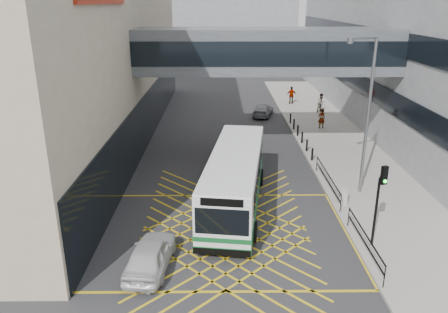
{
  "coord_description": "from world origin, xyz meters",
  "views": [
    {
      "loc": [
        -0.21,
        -18.8,
        10.72
      ],
      "look_at": [
        0.0,
        4.0,
        2.6
      ],
      "focal_mm": 35.0,
      "sensor_mm": 36.0,
      "label": 1
    }
  ],
  "objects_px": {
    "traffic_light": "(380,195)",
    "litter_bin": "(344,197)",
    "pedestrian_a": "(321,118)",
    "car_white": "(150,254)",
    "pedestrian_b": "(321,103)",
    "street_lamp": "(366,108)",
    "car_silver": "(263,110)",
    "bus": "(235,178)",
    "car_dark": "(233,146)",
    "pedestrian_c": "(291,95)"
  },
  "relations": [
    {
      "from": "car_dark",
      "to": "car_silver",
      "type": "height_order",
      "value": "car_dark"
    },
    {
      "from": "bus",
      "to": "car_dark",
      "type": "relative_size",
      "value": 2.3
    },
    {
      "from": "bus",
      "to": "car_silver",
      "type": "bearing_deg",
      "value": 88.07
    },
    {
      "from": "pedestrian_c",
      "to": "pedestrian_b",
      "type": "bearing_deg",
      "value": 120.6
    },
    {
      "from": "bus",
      "to": "litter_bin",
      "type": "bearing_deg",
      "value": 5.88
    },
    {
      "from": "street_lamp",
      "to": "car_white",
      "type": "bearing_deg",
      "value": -170.68
    },
    {
      "from": "bus",
      "to": "street_lamp",
      "type": "height_order",
      "value": "street_lamp"
    },
    {
      "from": "litter_bin",
      "to": "pedestrian_a",
      "type": "distance_m",
      "value": 15.45
    },
    {
      "from": "pedestrian_b",
      "to": "car_silver",
      "type": "bearing_deg",
      "value": 156.57
    },
    {
      "from": "car_white",
      "to": "car_silver",
      "type": "xyz_separation_m",
      "value": [
        7.19,
        26.2,
        -0.07
      ]
    },
    {
      "from": "car_white",
      "to": "traffic_light",
      "type": "distance_m",
      "value": 10.27
    },
    {
      "from": "car_silver",
      "to": "pedestrian_a",
      "type": "height_order",
      "value": "pedestrian_a"
    },
    {
      "from": "car_dark",
      "to": "pedestrian_b",
      "type": "height_order",
      "value": "pedestrian_b"
    },
    {
      "from": "traffic_light",
      "to": "litter_bin",
      "type": "bearing_deg",
      "value": 70.45
    },
    {
      "from": "bus",
      "to": "pedestrian_b",
      "type": "relative_size",
      "value": 6.06
    },
    {
      "from": "traffic_light",
      "to": "pedestrian_a",
      "type": "xyz_separation_m",
      "value": [
        1.89,
        19.66,
        -1.69
      ]
    },
    {
      "from": "pedestrian_c",
      "to": "street_lamp",
      "type": "bearing_deg",
      "value": 89.41
    },
    {
      "from": "traffic_light",
      "to": "litter_bin",
      "type": "xyz_separation_m",
      "value": [
        -0.23,
        4.36,
        -2.12
      ]
    },
    {
      "from": "traffic_light",
      "to": "street_lamp",
      "type": "relative_size",
      "value": 0.45
    },
    {
      "from": "car_silver",
      "to": "traffic_light",
      "type": "xyz_separation_m",
      "value": [
        2.77,
        -24.72,
        2.09
      ]
    },
    {
      "from": "car_silver",
      "to": "pedestrian_a",
      "type": "xyz_separation_m",
      "value": [
        4.66,
        -5.06,
        0.41
      ]
    },
    {
      "from": "car_dark",
      "to": "traffic_light",
      "type": "bearing_deg",
      "value": 124.8
    },
    {
      "from": "pedestrian_a",
      "to": "car_silver",
      "type": "bearing_deg",
      "value": -56.81
    },
    {
      "from": "pedestrian_a",
      "to": "pedestrian_c",
      "type": "distance_m",
      "value": 9.82
    },
    {
      "from": "pedestrian_a",
      "to": "pedestrian_b",
      "type": "xyz_separation_m",
      "value": [
        1.27,
        5.88,
        0.07
      ]
    },
    {
      "from": "car_white",
      "to": "pedestrian_c",
      "type": "xyz_separation_m",
      "value": [
        10.73,
        30.9,
        0.4
      ]
    },
    {
      "from": "bus",
      "to": "pedestrian_a",
      "type": "bearing_deg",
      "value": 69.56
    },
    {
      "from": "pedestrian_a",
      "to": "car_white",
      "type": "bearing_deg",
      "value": 51.29
    },
    {
      "from": "street_lamp",
      "to": "traffic_light",
      "type": "bearing_deg",
      "value": -124.37
    },
    {
      "from": "traffic_light",
      "to": "litter_bin",
      "type": "height_order",
      "value": "traffic_light"
    },
    {
      "from": "traffic_light",
      "to": "pedestrian_a",
      "type": "bearing_deg",
      "value": 61.99
    },
    {
      "from": "car_white",
      "to": "car_silver",
      "type": "relative_size",
      "value": 1.08
    },
    {
      "from": "street_lamp",
      "to": "litter_bin",
      "type": "bearing_deg",
      "value": -152.89
    },
    {
      "from": "car_dark",
      "to": "pedestrian_c",
      "type": "height_order",
      "value": "pedestrian_c"
    },
    {
      "from": "car_dark",
      "to": "pedestrian_a",
      "type": "height_order",
      "value": "pedestrian_a"
    },
    {
      "from": "litter_bin",
      "to": "pedestrian_b",
      "type": "relative_size",
      "value": 0.46
    },
    {
      "from": "litter_bin",
      "to": "pedestrian_c",
      "type": "xyz_separation_m",
      "value": [
        0.99,
        25.05,
        0.5
      ]
    },
    {
      "from": "street_lamp",
      "to": "litter_bin",
      "type": "relative_size",
      "value": 10.13
    },
    {
      "from": "litter_bin",
      "to": "car_white",
      "type": "bearing_deg",
      "value": -149.01
    },
    {
      "from": "traffic_light",
      "to": "litter_bin",
      "type": "relative_size",
      "value": 4.51
    },
    {
      "from": "car_silver",
      "to": "traffic_light",
      "type": "distance_m",
      "value": 24.96
    },
    {
      "from": "street_lamp",
      "to": "pedestrian_b",
      "type": "height_order",
      "value": "street_lamp"
    },
    {
      "from": "car_white",
      "to": "pedestrian_b",
      "type": "xyz_separation_m",
      "value": [
        13.12,
        27.03,
        0.41
      ]
    },
    {
      "from": "car_silver",
      "to": "pedestrian_b",
      "type": "distance_m",
      "value": 6.01
    },
    {
      "from": "bus",
      "to": "pedestrian_c",
      "type": "height_order",
      "value": "bus"
    },
    {
      "from": "pedestrian_a",
      "to": "car_dark",
      "type": "bearing_deg",
      "value": 31.25
    },
    {
      "from": "pedestrian_b",
      "to": "pedestrian_c",
      "type": "distance_m",
      "value": 4.55
    },
    {
      "from": "bus",
      "to": "litter_bin",
      "type": "height_order",
      "value": "bus"
    },
    {
      "from": "car_dark",
      "to": "car_silver",
      "type": "distance_m",
      "value": 12.4
    },
    {
      "from": "car_white",
      "to": "pedestrian_b",
      "type": "distance_m",
      "value": 30.05
    }
  ]
}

